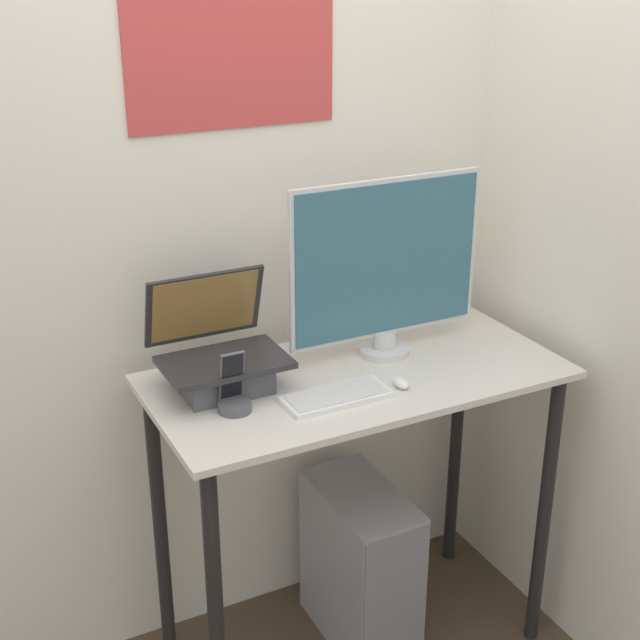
# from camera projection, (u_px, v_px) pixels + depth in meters

# --- Properties ---
(wall_back) EXTENTS (6.00, 0.06, 2.60)m
(wall_back) POSITION_uv_depth(u_px,v_px,m) (298.00, 217.00, 2.61)
(wall_back) COLOR silver
(wall_back) RESTS_ON ground_plane
(wall_side_right) EXTENTS (0.05, 6.00, 2.60)m
(wall_side_right) POSITION_uv_depth(u_px,v_px,m) (628.00, 246.00, 2.36)
(wall_side_right) COLOR silver
(wall_side_right) RESTS_ON ground_plane
(desk) EXTENTS (1.15, 0.56, 0.95)m
(desk) POSITION_uv_depth(u_px,v_px,m) (356.00, 426.00, 2.51)
(desk) COLOR beige
(desk) RESTS_ON ground_plane
(laptop) EXTENTS (0.32, 0.28, 0.30)m
(laptop) POSITION_uv_depth(u_px,v_px,m) (221.00, 361.00, 2.34)
(laptop) COLOR #4C4C51
(laptop) RESTS_ON desk
(monitor) EXTENTS (0.59, 0.15, 0.51)m
(monitor) POSITION_uv_depth(u_px,v_px,m) (386.00, 268.00, 2.47)
(monitor) COLOR silver
(monitor) RESTS_ON desk
(keyboard) EXTENTS (0.28, 0.12, 0.02)m
(keyboard) POSITION_uv_depth(u_px,v_px,m) (336.00, 396.00, 2.30)
(keyboard) COLOR white
(keyboard) RESTS_ON desk
(mouse) EXTENTS (0.04, 0.06, 0.03)m
(mouse) POSITION_uv_depth(u_px,v_px,m) (401.00, 383.00, 2.36)
(mouse) COLOR white
(mouse) RESTS_ON desk
(cell_phone) EXTENTS (0.09, 0.09, 0.16)m
(cell_phone) POSITION_uv_depth(u_px,v_px,m) (234.00, 397.00, 2.24)
(cell_phone) COLOR #4C4C51
(cell_phone) RESTS_ON desk
(computer_tower) EXTENTS (0.22, 0.42, 0.52)m
(computer_tower) POSITION_uv_depth(u_px,v_px,m) (361.00, 566.00, 2.76)
(computer_tower) COLOR gray
(computer_tower) RESTS_ON ground_plane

